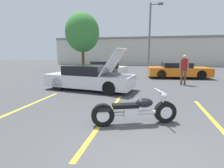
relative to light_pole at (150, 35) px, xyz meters
name	(u,v)px	position (x,y,z in m)	size (l,w,h in m)	color
ground_plane	(152,160)	(0.26, -14.52, -3.63)	(80.00, 80.00, 0.00)	#474749
parking_stripe_foreground	(20,109)	(-4.29, -12.50, -3.63)	(0.12, 4.91, 0.01)	yellow
parking_stripe_middle	(106,116)	(-1.13, -12.50, -3.63)	(0.12, 4.91, 0.01)	yellow
parking_stripe_back	(217,125)	(2.02, -12.50, -3.63)	(0.12, 4.91, 0.01)	yellow
far_building	(152,50)	(0.26, 12.12, -1.30)	(32.00, 4.20, 4.40)	beige
light_pole	(150,35)	(0.00, 0.00, 0.00)	(1.21, 0.28, 6.52)	slate
tree_background	(82,32)	(-7.68, 1.91, 0.63)	(3.88, 3.88, 6.50)	brown
motorcycle	(134,111)	(-0.22, -12.92, -3.25)	(2.29, 1.08, 0.94)	black
show_car_hood_open	(90,78)	(-3.00, -8.79, -3.00)	(4.89, 2.43, 2.18)	silver
parked_car_left_row	(104,68)	(-4.12, -1.70, -3.06)	(4.35, 2.65, 1.18)	white
parked_car_mid_row	(178,70)	(2.25, -2.99, -3.04)	(4.82, 2.41, 1.21)	orange
spectator_near_motorcycle	(115,66)	(-2.26, -5.63, -2.55)	(0.52, 0.24, 1.80)	brown
spectator_by_show_car	(184,67)	(2.14, -6.19, -2.52)	(0.52, 0.24, 1.84)	brown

